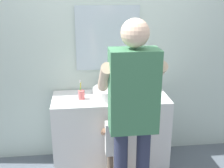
{
  "coord_description": "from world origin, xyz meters",
  "views": [
    {
      "loc": [
        -0.33,
        -2.63,
        1.99
      ],
      "look_at": [
        0.0,
        0.15,
        1.05
      ],
      "focal_mm": 46.27,
      "sensor_mm": 36.0,
      "label": 1
    }
  ],
  "objects_px": {
    "soap_bottle": "(139,91)",
    "adult_parent": "(133,103)",
    "toothbrush_cup": "(81,94)",
    "child_toddler": "(115,143)"
  },
  "relations": [
    {
      "from": "soap_bottle",
      "to": "adult_parent",
      "type": "height_order",
      "value": "adult_parent"
    },
    {
      "from": "toothbrush_cup",
      "to": "child_toddler",
      "type": "bearing_deg",
      "value": -49.96
    },
    {
      "from": "toothbrush_cup",
      "to": "child_toddler",
      "type": "relative_size",
      "value": 0.24
    },
    {
      "from": "toothbrush_cup",
      "to": "soap_bottle",
      "type": "xyz_separation_m",
      "value": [
        0.63,
        -0.01,
        0.01
      ]
    },
    {
      "from": "child_toddler",
      "to": "soap_bottle",
      "type": "bearing_deg",
      "value": 49.6
    },
    {
      "from": "toothbrush_cup",
      "to": "adult_parent",
      "type": "height_order",
      "value": "adult_parent"
    },
    {
      "from": "child_toddler",
      "to": "adult_parent",
      "type": "bearing_deg",
      "value": -69.14
    },
    {
      "from": "soap_bottle",
      "to": "child_toddler",
      "type": "distance_m",
      "value": 0.63
    },
    {
      "from": "toothbrush_cup",
      "to": "adult_parent",
      "type": "xyz_separation_m",
      "value": [
        0.43,
        -0.67,
        0.16
      ]
    },
    {
      "from": "adult_parent",
      "to": "soap_bottle",
      "type": "bearing_deg",
      "value": 73.23
    }
  ]
}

